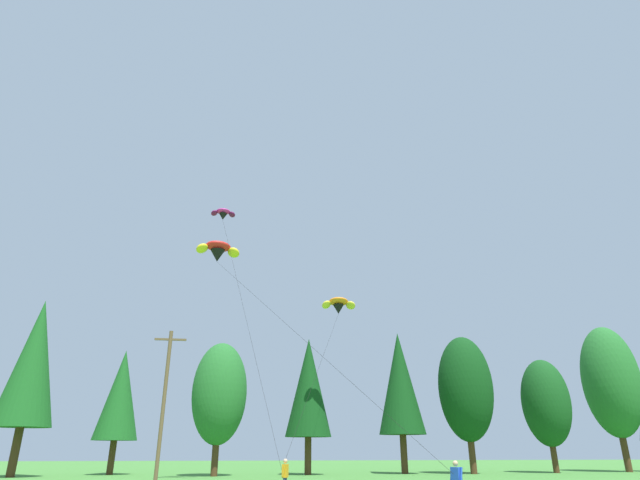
# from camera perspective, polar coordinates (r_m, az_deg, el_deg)

# --- Properties ---
(treeline_tree_c) EXTENTS (4.86, 4.86, 14.84)m
(treeline_tree_c) POSITION_cam_1_polar(r_m,az_deg,el_deg) (53.41, -28.88, -11.58)
(treeline_tree_c) COLOR #472D19
(treeline_tree_c) RESTS_ON ground_plane
(treeline_tree_d) EXTENTS (4.05, 4.05, 11.15)m
(treeline_tree_d) POSITION_cam_1_polar(r_m,az_deg,el_deg) (55.06, -21.01, -15.51)
(treeline_tree_d) COLOR #472D19
(treeline_tree_d) RESTS_ON ground_plane
(treeline_tree_e) EXTENTS (4.84, 4.84, 11.27)m
(treeline_tree_e) POSITION_cam_1_polar(r_m,az_deg,el_deg) (49.46, -10.94, -16.12)
(treeline_tree_e) COLOR #472D19
(treeline_tree_e) RESTS_ON ground_plane
(treeline_tree_f) EXTENTS (4.30, 4.30, 12.28)m
(treeline_tree_f) POSITION_cam_1_polar(r_m,az_deg,el_deg) (51.66, -1.26, -15.76)
(treeline_tree_f) COLOR #472D19
(treeline_tree_f) RESTS_ON ground_plane
(treeline_tree_g) EXTENTS (4.53, 4.53, 13.31)m
(treeline_tree_g) POSITION_cam_1_polar(r_m,az_deg,el_deg) (54.50, 8.75, -15.16)
(treeline_tree_g) COLOR #472D19
(treeline_tree_g) RESTS_ON ground_plane
(treeline_tree_h) EXTENTS (5.25, 5.25, 12.78)m
(treeline_tree_h) POSITION_cam_1_polar(r_m,az_deg,el_deg) (55.30, 15.64, -15.36)
(treeline_tree_h) COLOR #472D19
(treeline_tree_h) RESTS_ON ground_plane
(treeline_tree_i) EXTENTS (4.73, 4.73, 10.85)m
(treeline_tree_i) POSITION_cam_1_polar(r_m,az_deg,el_deg) (60.11, 23.49, -16.00)
(treeline_tree_i) COLOR #472D19
(treeline_tree_i) RESTS_ON ground_plane
(treeline_tree_j) EXTENTS (5.80, 5.80, 14.83)m
(treeline_tree_j) POSITION_cam_1_polar(r_m,az_deg,el_deg) (66.06, 29.25, -13.32)
(treeline_tree_j) COLOR #472D19
(treeline_tree_j) RESTS_ON ground_plane
(utility_pole) EXTENTS (2.20, 0.26, 9.99)m
(utility_pole) POSITION_cam_1_polar(r_m,az_deg,el_deg) (38.66, -16.71, -16.41)
(utility_pole) COLOR brown
(utility_pole) RESTS_ON ground_plane
(kite_flyer_near) EXTENTS (0.38, 0.60, 1.69)m
(kite_flyer_near) POSITION_cam_1_polar(r_m,az_deg,el_deg) (27.77, -3.84, -24.22)
(kite_flyer_near) COLOR navy
(kite_flyer_near) RESTS_ON ground_plane
(kite_flyer_mid) EXTENTS (0.46, 0.58, 1.69)m
(kite_flyer_mid) POSITION_cam_1_polar(r_m,az_deg,el_deg) (23.53, 14.74, -24.02)
(kite_flyer_mid) COLOR gray
(kite_flyer_mid) RESTS_ON ground_plane
(parafoil_kite_high_magenta) EXTENTS (5.63, 13.18, 19.78)m
(parafoil_kite_high_magenta) POSITION_cam_1_polar(r_m,az_deg,el_deg) (44.51, -10.55, 2.80)
(parafoil_kite_high_magenta) COLOR #D12893
(parafoil_kite_mid_red_yellow) EXTENTS (13.07, 19.66, 16.89)m
(parafoil_kite_mid_red_yellow) POSITION_cam_1_polar(r_m,az_deg,el_deg) (43.32, -11.11, -1.18)
(parafoil_kite_mid_red_yellow) COLOR red
(parafoil_kite_far_orange) EXTENTS (7.87, 19.18, 14.14)m
(parafoil_kite_far_orange) POSITION_cam_1_polar(r_m,az_deg,el_deg) (48.57, 2.04, -7.13)
(parafoil_kite_far_orange) COLOR orange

